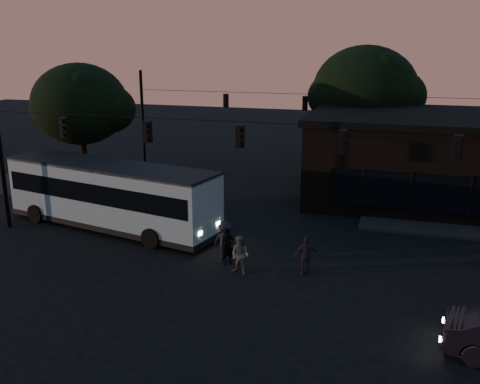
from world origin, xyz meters
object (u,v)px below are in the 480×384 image
(building, at_px, (437,158))
(pedestrian_d, at_px, (225,241))
(pedestrian_c, at_px, (306,255))
(pedestrian_b, at_px, (240,255))
(pedestrian_a, at_px, (228,246))
(bus, at_px, (110,192))

(building, relative_size, pedestrian_d, 8.32)
(pedestrian_c, distance_m, pedestrian_d, 3.82)
(building, xyz_separation_m, pedestrian_c, (-5.63, -13.36, -1.85))
(pedestrian_b, bearing_deg, pedestrian_d, 145.85)
(building, relative_size, pedestrian_b, 9.11)
(pedestrian_a, relative_size, pedestrian_b, 0.99)
(building, height_order, bus, building)
(pedestrian_a, height_order, pedestrian_b, pedestrian_b)
(pedestrian_c, height_order, pedestrian_d, pedestrian_d)
(pedestrian_c, bearing_deg, pedestrian_a, -22.07)
(pedestrian_a, xyz_separation_m, pedestrian_c, (3.54, -0.08, 0.02))
(pedestrian_d, bearing_deg, pedestrian_b, 146.51)
(building, bearing_deg, pedestrian_c, -112.86)
(pedestrian_a, bearing_deg, pedestrian_d, 90.44)
(building, height_order, pedestrian_a, building)
(building, height_order, pedestrian_c, building)
(building, xyz_separation_m, pedestrian_a, (-9.18, -13.28, -1.87))
(bus, distance_m, pedestrian_b, 9.12)
(bus, xyz_separation_m, pedestrian_a, (7.42, -2.82, -1.12))
(bus, distance_m, pedestrian_a, 8.02)
(pedestrian_d, bearing_deg, pedestrian_a, 139.20)
(bus, relative_size, pedestrian_b, 7.48)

